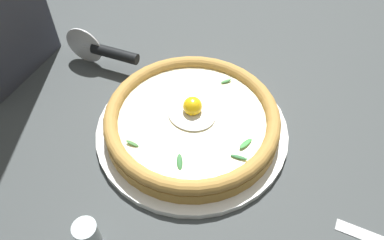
{
  "coord_description": "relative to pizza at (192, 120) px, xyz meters",
  "views": [
    {
      "loc": [
        0.23,
        -0.4,
        0.52
      ],
      "look_at": [
        0.02,
        -0.04,
        0.03
      ],
      "focal_mm": 35.55,
      "sensor_mm": 36.0,
      "label": 1
    }
  ],
  "objects": [
    {
      "name": "pizza",
      "position": [
        0.0,
        0.0,
        0.0
      ],
      "size": [
        0.3,
        0.3,
        0.06
      ],
      "color": "#B38339",
      "rests_on": "pizza_plate"
    },
    {
      "name": "pizza_cutter",
      "position": [
        -0.23,
        0.06,
        0.01
      ],
      "size": [
        0.16,
        0.04,
        0.08
      ],
      "color": "silver",
      "rests_on": "ground"
    },
    {
      "name": "pepper_shaker",
      "position": [
        -0.01,
        -0.25,
        0.0
      ],
      "size": [
        0.03,
        0.03,
        0.07
      ],
      "primitive_type": "cylinder",
      "color": "silver",
      "rests_on": "ground"
    },
    {
      "name": "pizza_plate",
      "position": [
        0.0,
        -0.0,
        -0.03
      ],
      "size": [
        0.33,
        0.33,
        0.01
      ],
      "primitive_type": "cylinder",
      "color": "white",
      "rests_on": "ground"
    },
    {
      "name": "ground_plane",
      "position": [
        -0.02,
        0.04,
        -0.05
      ],
      "size": [
        2.4,
        2.4,
        0.03
      ],
      "primitive_type": "cube",
      "color": "#393E3E",
      "rests_on": "ground"
    }
  ]
}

